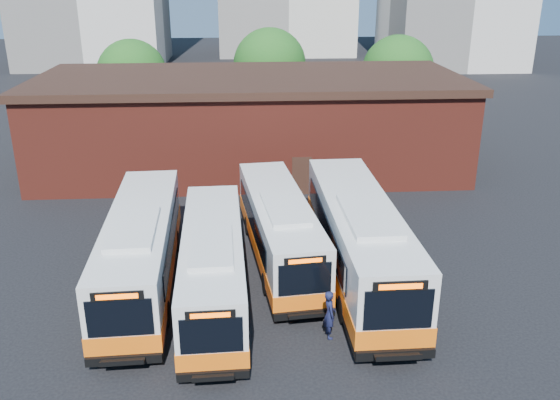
{
  "coord_description": "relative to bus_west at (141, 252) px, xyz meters",
  "views": [
    {
      "loc": [
        -0.51,
        -20.31,
        12.84
      ],
      "look_at": [
        1.08,
        4.84,
        3.16
      ],
      "focal_mm": 38.0,
      "sensor_mm": 36.0,
      "label": 1
    }
  ],
  "objects": [
    {
      "name": "bus_west",
      "position": [
        0.0,
        0.0,
        0.0
      ],
      "size": [
        3.16,
        12.83,
        3.47
      ],
      "rotation": [
        0.0,
        0.0,
        0.04
      ],
      "color": "silver",
      "rests_on": "ground"
    },
    {
      "name": "ground",
      "position": [
        5.04,
        -3.09,
        -1.57
      ],
      "size": [
        220.0,
        220.0,
        0.0
      ],
      "primitive_type": "plane",
      "color": "black"
    },
    {
      "name": "transit_worker",
      "position": [
        7.58,
        -4.5,
        -0.61
      ],
      "size": [
        0.53,
        0.75,
        1.92
      ],
      "primitive_type": "imported",
      "rotation": [
        0.0,
        0.0,
        1.68
      ],
      "color": "#131738",
      "rests_on": "ground"
    },
    {
      "name": "tree_east",
      "position": [
        18.04,
        27.91,
        3.26
      ],
      "size": [
        6.24,
        6.24,
        7.96
      ],
      "color": "#382314",
      "rests_on": "ground"
    },
    {
      "name": "bus_mideast",
      "position": [
        6.11,
        2.12,
        -0.1
      ],
      "size": [
        3.72,
        12.1,
        3.25
      ],
      "rotation": [
        0.0,
        0.0,
        0.11
      ],
      "color": "silver",
      "rests_on": "ground"
    },
    {
      "name": "bus_east",
      "position": [
        9.51,
        0.15,
        0.13
      ],
      "size": [
        3.05,
        13.8,
        3.74
      ],
      "rotation": [
        0.0,
        0.0,
        0.01
      ],
      "color": "silver",
      "rests_on": "ground"
    },
    {
      "name": "tree_west",
      "position": [
        -4.96,
        28.91,
        3.07
      ],
      "size": [
        6.0,
        6.0,
        7.65
      ],
      "color": "#382314",
      "rests_on": "ground"
    },
    {
      "name": "tree_mid",
      "position": [
        7.04,
        30.91,
        3.51
      ],
      "size": [
        6.56,
        6.56,
        8.36
      ],
      "color": "#382314",
      "rests_on": "ground"
    },
    {
      "name": "depot_building",
      "position": [
        5.04,
        16.91,
        1.68
      ],
      "size": [
        28.6,
        12.6,
        6.4
      ],
      "color": "maroon",
      "rests_on": "ground"
    },
    {
      "name": "bus_midwest",
      "position": [
        3.15,
        -1.44,
        -0.11
      ],
      "size": [
        2.84,
        11.88,
        3.21
      ],
      "rotation": [
        0.0,
        0.0,
        0.03
      ],
      "color": "silver",
      "rests_on": "ground"
    }
  ]
}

